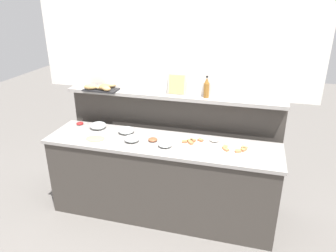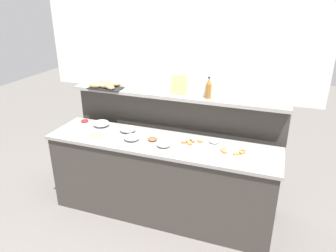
{
  "view_description": "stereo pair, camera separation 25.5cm",
  "coord_description": "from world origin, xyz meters",
  "views": [
    {
      "loc": [
        0.87,
        -2.9,
        2.37
      ],
      "look_at": [
        0.05,
        0.1,
        1.06
      ],
      "focal_mm": 34.36,
      "sensor_mm": 36.0,
      "label": 1
    },
    {
      "loc": [
        1.11,
        -2.83,
        2.37
      ],
      "look_at": [
        0.05,
        0.1,
        1.06
      ],
      "focal_mm": 34.36,
      "sensor_mm": 36.0,
      "label": 2
    }
  ],
  "objects": [
    {
      "name": "vinegar_bottle_amber",
      "position": [
        0.39,
        0.43,
        1.41
      ],
      "size": [
        0.06,
        0.06,
        0.24
      ],
      "color": "#8E5B23",
      "rests_on": "back_ledge_unit"
    },
    {
      "name": "glass_bowl_large",
      "position": [
        -0.3,
        -0.07,
        0.94
      ],
      "size": [
        0.16,
        0.16,
        0.06
      ],
      "color": "silver",
      "rests_on": "buffet_counter"
    },
    {
      "name": "glass_bowl_extra",
      "position": [
        0.07,
        -0.09,
        0.94
      ],
      "size": [
        0.14,
        0.14,
        0.06
      ],
      "color": "silver",
      "rests_on": "buffet_counter"
    },
    {
      "name": "ground_plane",
      "position": [
        0.0,
        0.6,
        0.0
      ],
      "size": [
        12.0,
        12.0,
        0.0
      ],
      "primitive_type": "plane",
      "color": "slate"
    },
    {
      "name": "cold_cuts_platter",
      "position": [
        -0.69,
        -0.13,
        0.92
      ],
      "size": [
        0.28,
        0.24,
        0.02
      ],
      "color": "white",
      "rests_on": "buffet_counter"
    },
    {
      "name": "salt_shaker",
      "position": [
        -0.39,
        0.4,
        1.35
      ],
      "size": [
        0.03,
        0.03,
        0.09
      ],
      "color": "white",
      "rests_on": "back_ledge_unit"
    },
    {
      "name": "glass_bowl_small",
      "position": [
        -0.8,
        0.16,
        0.95
      ],
      "size": [
        0.18,
        0.18,
        0.07
      ],
      "color": "silver",
      "rests_on": "buffet_counter"
    },
    {
      "name": "condiment_bowl_cream",
      "position": [
        0.53,
        0.17,
        0.93
      ],
      "size": [
        0.1,
        0.1,
        0.03
      ],
      "primitive_type": "ellipsoid",
      "color": "silver",
      "rests_on": "buffet_counter"
    },
    {
      "name": "buffet_counter",
      "position": [
        0.0,
        0.0,
        0.46
      ],
      "size": [
        2.47,
        0.61,
        0.91
      ],
      "color": "#3D3833",
      "rests_on": "ground_plane"
    },
    {
      "name": "sandwich_platter_side",
      "position": [
        0.31,
        0.08,
        0.92
      ],
      "size": [
        0.31,
        0.21,
        0.04
      ],
      "color": "white",
      "rests_on": "buffet_counter"
    },
    {
      "name": "upper_wall_panel",
      "position": [
        0.0,
        0.5,
        1.95
      ],
      "size": [
        3.09,
        0.08,
        1.3
      ],
      "primitive_type": "cube",
      "color": "white",
      "rests_on": "back_ledge_unit"
    },
    {
      "name": "sandwich_platter_rear",
      "position": [
        0.74,
        -0.03,
        0.92
      ],
      "size": [
        0.38,
        0.21,
        0.04
      ],
      "color": "silver",
      "rests_on": "buffet_counter"
    },
    {
      "name": "condiment_bowl_dark",
      "position": [
        -0.09,
        0.0,
        0.93
      ],
      "size": [
        0.1,
        0.1,
        0.03
      ],
      "primitive_type": "ellipsoid",
      "color": "brown",
      "rests_on": "buffet_counter"
    },
    {
      "name": "pepper_shaker",
      "position": [
        -0.35,
        0.4,
        1.35
      ],
      "size": [
        0.03,
        0.03,
        0.09
      ],
      "color": "white",
      "rests_on": "back_ledge_unit"
    },
    {
      "name": "glass_bowl_medium",
      "position": [
        -0.44,
        0.12,
        0.94
      ],
      "size": [
        0.17,
        0.17,
        0.07
      ],
      "color": "silver",
      "rests_on": "buffet_counter"
    },
    {
      "name": "condiment_bowl_teal",
      "position": [
        -1.06,
        0.21,
        0.93
      ],
      "size": [
        0.08,
        0.08,
        0.03
      ],
      "primitive_type": "ellipsoid",
      "color": "red",
      "rests_on": "buffet_counter"
    },
    {
      "name": "framed_picture",
      "position": [
        0.05,
        0.44,
        1.42
      ],
      "size": [
        0.2,
        0.06,
        0.23
      ],
      "color": "#B2AD9E",
      "rests_on": "back_ledge_unit"
    },
    {
      "name": "bread_basket",
      "position": [
        -0.82,
        0.38,
        1.34
      ],
      "size": [
        0.4,
        0.27,
        0.08
      ],
      "color": "black",
      "rests_on": "back_ledge_unit"
    },
    {
      "name": "back_ledge_unit",
      "position": [
        0.0,
        0.48,
        0.68
      ],
      "size": [
        2.49,
        0.22,
        1.3
      ],
      "color": "#3D3833",
      "rests_on": "ground_plane"
    }
  ]
}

